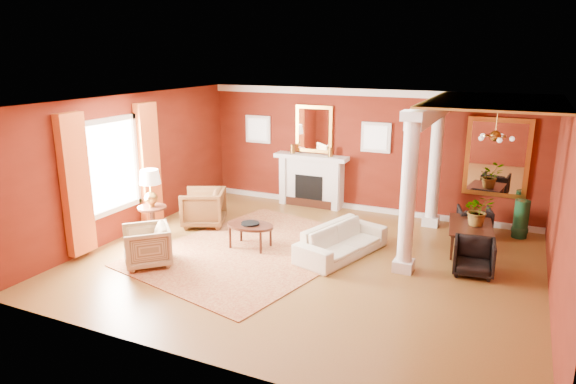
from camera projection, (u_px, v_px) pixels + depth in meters
The scene contains 27 objects.
ground at pixel (308, 261), 9.45m from camera, with size 8.00×8.00×0.00m, color brown.
room_shell at pixel (309, 153), 8.91m from camera, with size 8.04×7.04×2.92m.
fireplace at pixel (311, 180), 12.70m from camera, with size 1.85×0.42×1.29m.
overmantel_mirror at pixel (314, 129), 12.49m from camera, with size 0.95×0.07×1.15m.
flank_window_left at pixel (258, 129), 13.16m from camera, with size 0.70×0.07×0.70m.
flank_window_right at pixel (376, 137), 11.90m from camera, with size 0.70×0.07×0.70m.
left_window at pixel (115, 172), 10.12m from camera, with size 0.21×2.55×2.60m.
column_front at pixel (408, 193), 8.64m from camera, with size 0.36×0.36×2.80m.
column_back at pixel (435, 162), 11.00m from camera, with size 0.36×0.36×2.80m.
header_beam at pixel (430, 112), 9.73m from camera, with size 0.30×3.20×0.32m, color silver.
amber_ceiling at pixel (496, 102), 9.06m from camera, with size 2.30×3.40×0.04m, color gold.
dining_mirror at pixel (497, 158), 10.88m from camera, with size 1.30×0.07×1.70m.
chandelier at pixel (495, 136), 9.25m from camera, with size 0.60×0.62×0.75m.
crown_trim at pixel (367, 93), 11.73m from camera, with size 8.00×0.08×0.16m, color silver.
base_trim at pixel (363, 208), 12.46m from camera, with size 8.00×0.08×0.12m, color silver.
rug at pixel (254, 251), 9.91m from camera, with size 3.29×4.38×0.02m, color maroon.
sofa at pixel (342, 236), 9.60m from camera, with size 2.00×0.58×0.78m, color white.
armchair_leopard at pixel (203, 206), 11.26m from camera, with size 0.88×0.82×0.91m, color black.
armchair_stripe at pixel (147, 244), 9.17m from camera, with size 0.78×0.73×0.81m, color tan.
coffee_table at pixel (250, 227), 9.96m from camera, with size 0.96×0.96×0.49m.
coffee_book at pixel (248, 218), 9.95m from camera, with size 0.17×0.02×0.23m, color black.
side_table at pixel (151, 193), 10.36m from camera, with size 0.58×0.58×1.45m.
dining_table at pixel (472, 230), 9.88m from camera, with size 1.42×0.50×0.79m, color black.
dining_chair_near at pixel (474, 255), 8.80m from camera, with size 0.67×0.62×0.68m, color black.
dining_chair_far at pixel (474, 220), 10.68m from camera, with size 0.65×0.61×0.67m, color black.
green_urn at pixel (520, 223), 10.57m from camera, with size 0.34×0.34×0.80m.
potted_plant at pixel (479, 199), 9.71m from camera, with size 0.54×0.60×0.47m, color #26591E.
Camera 1 is at (3.36, -8.11, 3.72)m, focal length 32.00 mm.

